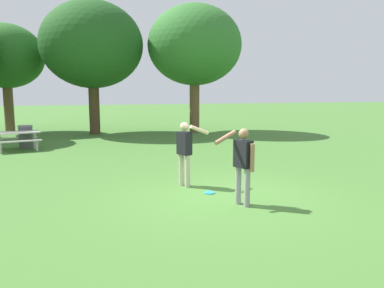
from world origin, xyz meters
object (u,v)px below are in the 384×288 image
object	(u,v)px
frisbee	(209,193)
tree_back_left	(92,45)
person_catcher	(243,161)
tree_back_right	(195,46)
trash_can_beside_table	(26,137)
tree_slender_mid	(5,57)
person_thrower	(185,149)
picnic_table_near	(17,137)

from	to	relation	value
frisbee	tree_back_left	bearing A→B (deg)	98.41
person_catcher	tree_back_right	size ratio (longest dim) A/B	0.23
frisbee	trash_can_beside_table	size ratio (longest dim) A/B	0.26
trash_can_beside_table	tree_back_right	xyz separation A→B (m)	(8.69, 3.66, 4.49)
tree_slender_mid	tree_back_left	distance (m)	5.20
person_catcher	tree_back_right	world-z (taller)	tree_back_right
person_thrower	tree_back_left	xyz separation A→B (m)	(-1.64, 12.75, 3.94)
person_catcher	frisbee	distance (m)	1.49
person_catcher	tree_slender_mid	world-z (taller)	tree_slender_mid
frisbee	picnic_table_near	size ratio (longest dim) A/B	0.13
trash_can_beside_table	tree_back_right	distance (m)	10.45
picnic_table_near	trash_can_beside_table	size ratio (longest dim) A/B	2.06
tree_slender_mid	tree_back_right	xyz separation A→B (m)	(10.33, -3.00, 0.63)
person_thrower	frisbee	bearing A→B (deg)	-65.60
tree_slender_mid	trash_can_beside_table	bearing A→B (deg)	-76.20
person_catcher	tree_slender_mid	xyz separation A→B (m)	(-7.06, 16.82, 3.39)
person_thrower	tree_back_left	size ratio (longest dim) A/B	0.23
tree_back_right	tree_back_left	bearing A→B (deg)	171.38
tree_slender_mid	frisbee	bearing A→B (deg)	-66.88
person_catcher	picnic_table_near	size ratio (longest dim) A/B	0.83
frisbee	tree_back_right	distance (m)	14.13
person_catcher	frisbee	world-z (taller)	person_catcher
tree_back_right	trash_can_beside_table	bearing A→B (deg)	-157.16
trash_can_beside_table	tree_back_left	xyz separation A→B (m)	(3.07, 4.51, 4.42)
person_catcher	picnic_table_near	distance (m)	11.08
trash_can_beside_table	tree_back_left	distance (m)	7.02
frisbee	tree_back_left	world-z (taller)	tree_back_left
picnic_table_near	tree_back_left	size ratio (longest dim) A/B	0.27
picnic_table_near	tree_back_left	distance (m)	7.50
trash_can_beside_table	tree_slender_mid	world-z (taller)	tree_slender_mid
picnic_table_near	tree_slender_mid	size ratio (longest dim) A/B	0.32
person_thrower	trash_can_beside_table	xyz separation A→B (m)	(-4.70, 8.24, -0.48)
tree_back_left	person_thrower	bearing A→B (deg)	-82.69
tree_back_right	frisbee	bearing A→B (deg)	-105.87
person_thrower	tree_back_left	bearing A→B (deg)	97.31
person_thrower	picnic_table_near	world-z (taller)	person_thrower
frisbee	tree_back_right	world-z (taller)	tree_back_right
trash_can_beside_table	frisbee	bearing A→B (deg)	-60.74
person_thrower	person_catcher	world-z (taller)	same
person_catcher	trash_can_beside_table	world-z (taller)	person_catcher
picnic_table_near	trash_can_beside_table	distance (m)	0.69
picnic_table_near	tree_back_left	bearing A→B (deg)	57.23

